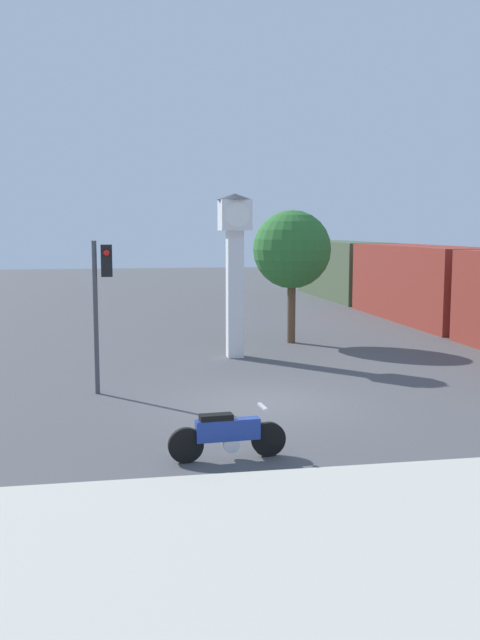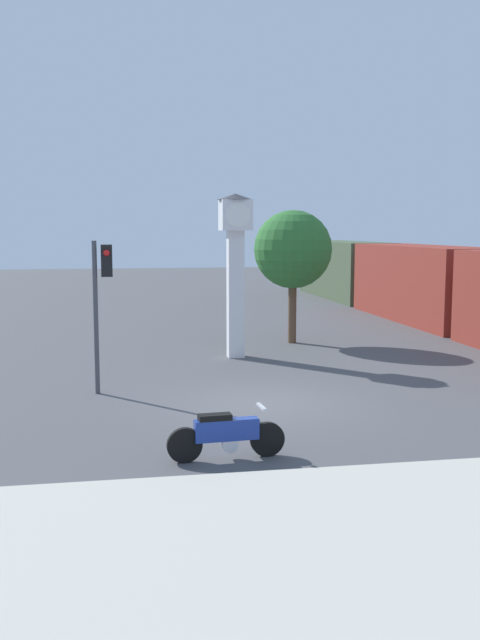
% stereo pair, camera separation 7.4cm
% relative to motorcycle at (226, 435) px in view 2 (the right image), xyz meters
% --- Properties ---
extents(ground_plane, '(120.00, 120.00, 0.00)m').
position_rel_motorcycle_xyz_m(ground_plane, '(1.58, 4.04, -0.46)').
color(ground_plane, '#4C4C4F').
extents(sidewalk_strip, '(36.00, 6.00, 0.10)m').
position_rel_motorcycle_xyz_m(sidewalk_strip, '(1.58, -4.00, -0.41)').
color(sidewalk_strip, '#BCB7A8').
rests_on(sidewalk_strip, ground_plane).
extents(motorcycle, '(2.18, 0.47, 0.96)m').
position_rel_motorcycle_xyz_m(motorcycle, '(0.00, 0.00, 0.00)').
color(motorcycle, black).
rests_on(motorcycle, ground_plane).
extents(clock_tower, '(1.16, 1.16, 5.28)m').
position_rel_motorcycle_xyz_m(clock_tower, '(1.93, 10.26, 3.00)').
color(clock_tower, white).
rests_on(clock_tower, ground_plane).
extents(freight_train, '(2.80, 32.49, 3.40)m').
position_rel_motorcycle_xyz_m(freight_train, '(11.92, 18.14, 1.24)').
color(freight_train, maroon).
rests_on(freight_train, ground_plane).
extents(traffic_light, '(0.50, 0.35, 3.88)m').
position_rel_motorcycle_xyz_m(traffic_light, '(-2.26, 5.74, 2.21)').
color(traffic_light, '#47474C').
rests_on(traffic_light, ground_plane).
extents(street_tree, '(2.84, 2.84, 4.85)m').
position_rel_motorcycle_xyz_m(street_tree, '(4.48, 12.80, 2.94)').
color(street_tree, brown).
rests_on(street_tree, ground_plane).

